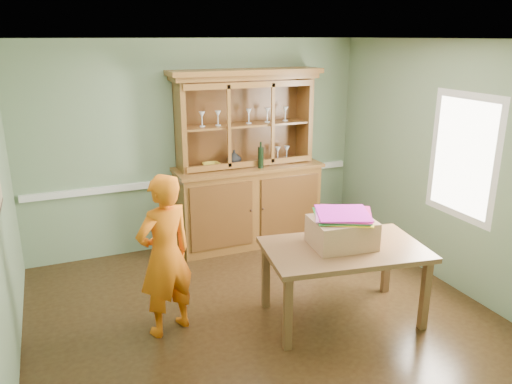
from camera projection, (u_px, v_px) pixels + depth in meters
name	position (u px, v px, depth m)	size (l,w,h in m)	color
floor	(258.00, 311.00, 5.17)	(4.50, 4.50, 0.00)	#402C14
ceiling	(258.00, 39.00, 4.36)	(4.50, 4.50, 0.00)	white
wall_back	(198.00, 146.00, 6.52)	(4.50, 4.50, 0.00)	gray
wall_right	(442.00, 164.00, 5.59)	(4.00, 4.00, 0.00)	gray
wall_front	(387.00, 275.00, 3.00)	(4.50, 4.50, 0.00)	gray
chair_rail	(200.00, 179.00, 6.64)	(4.41, 0.05, 0.08)	white
window_panel	(463.00, 157.00, 5.28)	(0.03, 0.96, 1.36)	white
china_hutch	(247.00, 185.00, 6.66)	(1.98, 0.65, 2.33)	brown
dining_table	(344.00, 256.00, 4.86)	(1.66, 1.15, 0.77)	brown
cardboard_box	(342.00, 232.00, 4.83)	(0.59, 0.47, 0.27)	tan
kite_stack	(344.00, 215.00, 4.82)	(0.66, 0.66, 0.05)	yellow
person	(165.00, 256.00, 4.61)	(0.57, 0.38, 1.57)	orange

